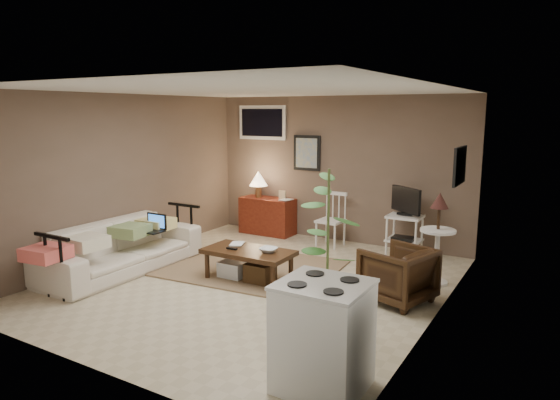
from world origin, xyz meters
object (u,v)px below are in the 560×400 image
Objects in this scene: coffee_table at (248,262)px; armchair at (398,272)px; side_table at (438,228)px; potted_plant at (328,248)px; spindle_chair at (331,221)px; tv_stand at (405,220)px; red_console at (267,212)px; stove at (323,336)px; sofa at (121,239)px.

armchair is (1.86, 0.29, 0.11)m from coffee_table.
coffee_table is 2.43m from side_table.
potted_plant is (1.55, -0.93, 0.64)m from coffee_table.
potted_plant is (-0.55, -2.06, 0.16)m from side_table.
spindle_chair is 0.82× the size of tv_stand.
red_console is at bearing -105.28° from armchair.
tv_stand reaches higher than stove.
side_table is at bearing -53.54° from tv_stand.
sofa is (-1.70, -0.54, 0.20)m from coffee_table.
red_console reaches higher than coffee_table.
side_table is 0.70× the size of potted_plant.
sofa reaches higher than coffee_table.
tv_stand reaches higher than coffee_table.
sofa is 1.38× the size of potted_plant.
sofa is 2.85m from red_console.
tv_stand is 1.20× the size of stove.
armchair is at bearing -76.84° from sofa.
red_console reaches higher than sofa.
red_console is 1.29× the size of spindle_chair.
red_console reaches higher than spindle_chair.
spindle_chair is 0.74× the size of side_table.
stove is (0.37, -0.86, -0.45)m from potted_plant.
spindle_chair is 0.52× the size of potted_plant.
coffee_table is at bearing 149.13° from potted_plant.
armchair is 2.08m from stove.
tv_stand is at bearing 97.80° from stove.
red_console is 5.07m from stove.
side_table is at bearing -26.96° from spindle_chair.
sofa is 4.06m from tv_stand.
sofa is 2.17× the size of tv_stand.
sofa is 3.66m from armchair.
coffee_table is 0.99× the size of side_table.
spindle_chair is at bearing -6.57° from red_console.
sofa is at bearing -125.55° from spindle_chair.
potted_plant is at bearing -49.80° from red_console.
sofa is 3.25m from spindle_chair.
stove reaches higher than spindle_chair.
spindle_chair is 2.47m from armchair.
spindle_chair is (1.89, 2.64, -0.04)m from sofa.
potted_plant reaches higher than side_table.
coffee_table is 2.53m from red_console.
red_console is 1.58× the size of armchair.
red_console is at bearing 160.83° from side_table.
stove is (3.62, -1.24, -0.01)m from sofa.
armchair is (1.68, -1.81, -0.05)m from spindle_chair.
tv_stand is 3.03m from potted_plant.
tv_stand is at bearing -147.40° from armchair.
stove is (-0.17, -2.91, -0.29)m from side_table.
side_table is at bearing -19.17° from red_console.
armchair is (3.00, -1.96, -0.03)m from red_console.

